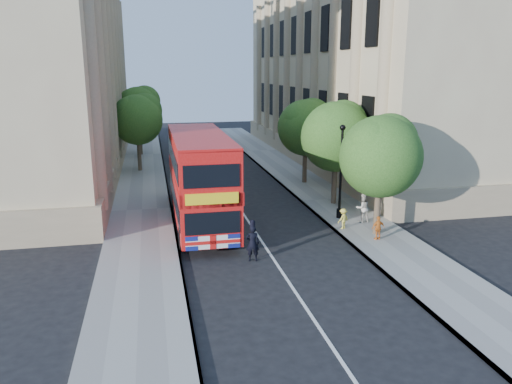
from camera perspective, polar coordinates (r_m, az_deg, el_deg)
ground at (r=21.31m, az=2.66°, el=-8.62°), size 120.00×120.00×0.00m
pavement_right at (r=32.01m, az=8.12°, el=-0.90°), size 3.50×80.00×0.12m
pavement_left at (r=30.14m, az=-12.90°, el=-2.05°), size 3.50×80.00×0.12m
building_right at (r=46.98m, az=12.04°, el=14.62°), size 12.00×38.00×18.00m
building_left at (r=43.92m, az=-24.24°, el=13.81°), size 12.00×38.00×18.00m
tree_right_near at (r=24.91m, az=14.13°, el=4.45°), size 4.00×4.00×6.08m
tree_right_mid at (r=30.33m, az=9.20°, el=6.69°), size 4.20×4.20×6.37m
tree_right_far at (r=35.97m, az=5.74°, el=7.69°), size 4.00×4.00×6.15m
tree_left_far at (r=41.24m, az=-13.36°, el=8.35°), size 4.00×4.00×6.30m
tree_left_back at (r=49.19m, az=-13.22°, el=9.50°), size 4.20×4.20×6.65m
lamp_post at (r=27.55m, az=9.66°, el=1.87°), size 0.32×0.32×5.16m
double_decker_bus at (r=26.37m, az=-6.42°, el=1.76°), size 2.80×10.41×4.80m
box_van at (r=30.65m, az=-7.69°, el=0.80°), size 2.08×4.66×2.62m
police_constable at (r=21.73m, az=-0.39°, el=-5.88°), size 0.64×0.47×1.61m
woman_pedestrian at (r=27.36m, az=12.09°, el=-1.78°), size 0.80×0.64×1.58m
child_a at (r=24.79m, az=13.79°, el=-4.01°), size 0.71×0.36×1.17m
child_b at (r=26.11m, az=9.93°, el=-3.01°), size 0.80×0.67×1.07m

